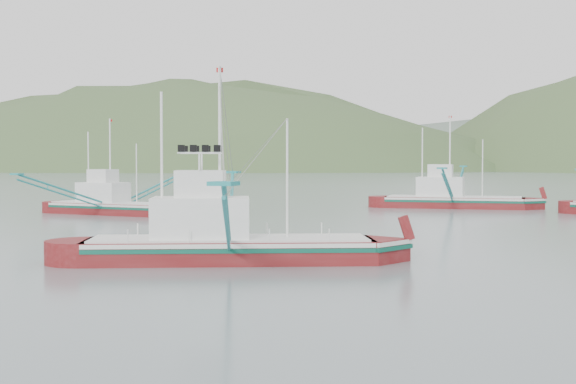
% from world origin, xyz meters
% --- Properties ---
extents(ground, '(1200.00, 1200.00, 0.00)m').
position_xyz_m(ground, '(0.00, 0.00, 0.00)').
color(ground, slate).
rests_on(ground, ground).
extents(main_boat, '(14.17, 23.99, 10.11)m').
position_xyz_m(main_boat, '(-1.41, 0.95, 2.04)').
color(main_boat, '#640F10').
rests_on(main_boat, ground).
extents(bg_boat_left, '(13.10, 22.89, 9.33)m').
position_xyz_m(bg_boat_left, '(-24.30, 29.33, 1.53)').
color(bg_boat_left, '#640F10').
rests_on(bg_boat_left, ground).
extents(bg_boat_far, '(14.09, 25.37, 10.26)m').
position_xyz_m(bg_boat_far, '(3.75, 48.63, 1.41)').
color(bg_boat_far, '#640F10').
rests_on(bg_boat_far, ground).
extents(headland_left, '(448.00, 308.00, 210.00)m').
position_xyz_m(headland_left, '(-180.00, 360.00, 0.00)').
color(headland_left, '#3E572D').
rests_on(headland_left, ground).
extents(ridge_distant, '(960.00, 400.00, 240.00)m').
position_xyz_m(ridge_distant, '(30.00, 560.00, 0.00)').
color(ridge_distant, slate).
rests_on(ridge_distant, ground).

